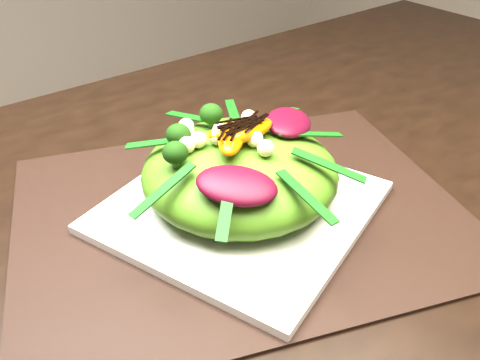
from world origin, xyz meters
TOP-DOWN VIEW (x-y plane):
  - dining_table at (0.00, 0.00)m, footprint 1.60×0.90m
  - placemat at (-0.12, -0.01)m, footprint 0.61×0.54m
  - plate_base at (-0.12, -0.01)m, footprint 0.35×0.35m
  - salad_bowl at (-0.12, -0.01)m, footprint 0.29×0.29m
  - lettuce_mound at (-0.12, -0.01)m, footprint 0.23×0.23m
  - radicchio_leaf at (-0.04, -0.01)m, footprint 0.09×0.09m
  - orange_segment at (-0.14, 0.01)m, footprint 0.07×0.03m
  - broccoli_floret at (-0.18, 0.01)m, footprint 0.04×0.04m
  - macadamia_nut at (-0.09, -0.05)m, footprint 0.02×0.02m
  - balsamic_drizzle at (-0.14, 0.01)m, footprint 0.05×0.01m

SIDE VIEW (x-z plane):
  - dining_table at x=0.00m, z-range 0.35..1.10m
  - placemat at x=-0.12m, z-range 0.75..0.75m
  - plate_base at x=-0.12m, z-range 0.75..0.76m
  - salad_bowl at x=-0.12m, z-range 0.76..0.78m
  - lettuce_mound at x=-0.12m, z-range 0.77..0.85m
  - radicchio_leaf at x=-0.04m, z-range 0.84..0.85m
  - macadamia_nut at x=-0.09m, z-range 0.84..0.86m
  - orange_segment at x=-0.14m, z-range 0.84..0.86m
  - broccoli_floret at x=-0.18m, z-range 0.84..0.87m
  - balsamic_drizzle at x=-0.14m, z-range 0.86..0.86m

